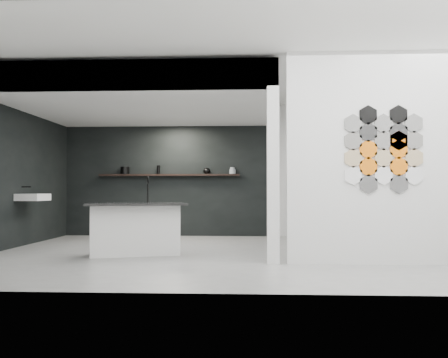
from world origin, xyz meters
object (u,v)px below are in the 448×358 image
glass_vase (232,171)px  utensil_cup (122,172)px  bottle_dark (159,170)px  stockpot (125,170)px  glass_bowl (232,172)px  kitchen_island (135,228)px  partition_panel (380,157)px  wall_basin (33,197)px  kettle (207,171)px

glass_vase → utensil_cup: bearing=180.0°
bottle_dark → stockpot: bearing=180.0°
glass_bowl → glass_vase: bearing=0.0°
utensil_cup → bottle_dark: bearing=0.0°
kitchen_island → partition_panel: bearing=-30.3°
glass_vase → utensil_cup: glass_vase is taller
kitchen_island → glass_vase: 3.55m
stockpot → kitchen_island: bearing=-73.2°
stockpot → glass_bowl: 2.30m
stockpot → glass_vase: (2.30, 0.00, -0.01)m
glass_vase → kitchen_island: bearing=-113.5°
wall_basin → bottle_dark: bearing=48.7°
partition_panel → glass_bowl: bearing=118.2°
kitchen_island → bottle_dark: 3.29m
glass_vase → bottle_dark: bearing=180.0°
glass_vase → utensil_cup: 2.36m
partition_panel → glass_bowl: size_ratio=20.72×
glass_vase → bottle_dark: 1.58m
stockpot → utensil_cup: size_ratio=2.20×
partition_panel → stockpot: bearing=138.6°
kettle → glass_bowl: kettle is taller
stockpot → utensil_cup: bearing=180.0°
kettle → wall_basin: bearing=-134.3°
glass_vase → stockpot: bearing=180.0°
kitchen_island → utensil_cup: size_ratio=18.72×
kitchen_island → kettle: 3.38m
kettle → glass_bowl: 0.55m
glass_vase → bottle_dark: bottle_dark is taller
partition_panel → utensil_cup: bearing=138.9°
wall_basin → glass_vase: 4.01m
wall_basin → glass_bowl: 4.00m
bottle_dark → glass_bowl: bearing=0.0°
wall_basin → glass_bowl: bearing=31.3°
stockpot → glass_vase: 2.30m
kettle → glass_vase: size_ratio=1.11×
kitchen_island → glass_vase: size_ratio=11.54×
wall_basin → utensil_cup: bearing=63.4°
glass_bowl → wall_basin: bearing=-148.7°
glass_bowl → glass_vase: size_ratio=0.97×
kitchen_island → stockpot: size_ratio=8.50×
bottle_dark → kettle: bearing=0.0°
kitchen_island → stockpot: (-0.94, 3.13, 1.00)m
kitchen_island → stockpot: bearing=88.6°
partition_panel → bottle_dark: (-3.65, 3.87, 0.01)m
partition_panel → kitchen_island: (-3.43, 0.74, -1.00)m
kitchen_island → utensil_cup: (-1.00, 3.13, 0.96)m
kettle → kitchen_island: bearing=-94.9°
partition_panel → kettle: (-2.62, 3.87, -0.01)m
glass_bowl → utensil_cup: bearing=180.0°
partition_panel → bottle_dark: partition_panel is taller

